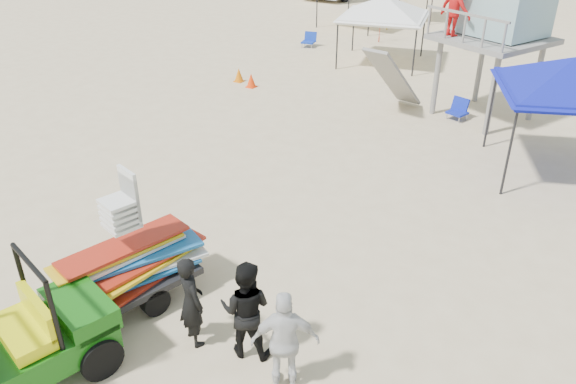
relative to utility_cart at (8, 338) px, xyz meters
The scene contains 15 objects.
ground 2.37m from the utility_cart, 64.51° to the left, with size 140.00×140.00×0.00m, color beige.
utility_cart is the anchor object (origin of this frame).
surf_trailer 2.34m from the utility_cart, 89.82° to the left, with size 1.74×2.51×2.17m.
man_left 2.54m from the utility_cart, 53.22° to the left, with size 0.57×0.38×1.57m, color black.
man_mid 3.29m from the utility_cart, 43.94° to the left, with size 0.80×0.63×1.65m, color black.
man_right 3.81m from the utility_cart, 32.29° to the left, with size 0.96×0.40×1.64m, color silver.
lifeguard_tower 14.93m from the utility_cart, 79.84° to the left, with size 3.69×3.69×4.49m.
canopy_blue 12.64m from the utility_cart, 65.28° to the left, with size 3.82×3.82×3.34m.
umbrella_a 21.78m from the utility_cart, 100.18° to the left, with size 1.74×1.77×1.60m, color #B32813.
umbrella_b 24.44m from the utility_cart, 100.73° to the left, with size 1.86×1.89×1.71m, color gold.
cone_near 13.96m from the utility_cart, 111.37° to the left, with size 0.34×0.34×0.50m, color #FF3708.
cone_far 14.52m from the utility_cart, 113.74° to the left, with size 0.34×0.34×0.50m, color orange.
beach_chair_a 20.08m from the utility_cart, 108.00° to the left, with size 0.64×0.69×0.64m.
beach_chair_b 14.02m from the utility_cart, 81.18° to the left, with size 0.66×0.72×0.64m.
distant_beachgoers 20.54m from the utility_cart, 79.97° to the left, with size 10.26×6.77×1.79m.
Camera 1 is at (5.38, -4.87, 6.37)m, focal length 35.00 mm.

